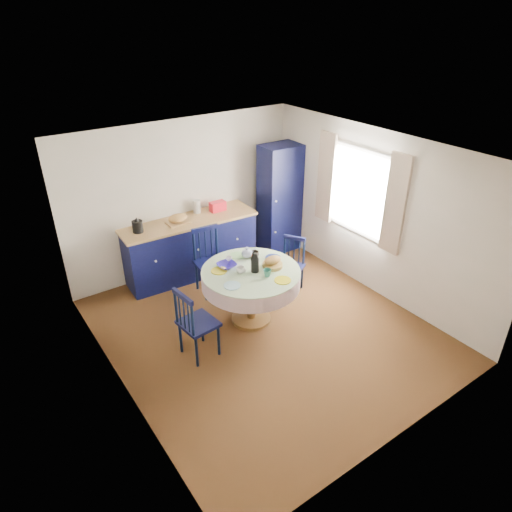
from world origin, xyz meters
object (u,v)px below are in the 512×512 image
at_px(pantry_cabinet, 280,199).
at_px(chair_right, 291,265).
at_px(chair_left, 195,323).
at_px(mug_c, 255,254).
at_px(cobalt_bowl, 227,266).
at_px(mug_a, 240,270).
at_px(dining_table, 251,278).
at_px(chair_far, 210,261).
at_px(mug_d, 229,260).
at_px(kitchen_counter, 190,246).
at_px(mug_b, 267,273).

xyz_separation_m(pantry_cabinet, chair_right, (-0.73, -1.24, -0.52)).
xyz_separation_m(chair_left, mug_c, (1.25, 0.49, 0.36)).
xyz_separation_m(pantry_cabinet, chair_left, (-2.68, -1.76, -0.46)).
relative_size(pantry_cabinet, cobalt_bowl, 7.59).
xyz_separation_m(chair_left, mug_a, (0.84, 0.25, 0.36)).
distance_m(dining_table, chair_far, 1.03).
bearing_deg(dining_table, mug_d, 109.24).
distance_m(kitchen_counter, dining_table, 1.67).
bearing_deg(chair_right, pantry_cabinet, 120.13).
distance_m(chair_right, cobalt_bowl, 1.25).
relative_size(kitchen_counter, chair_left, 2.25).
distance_m(dining_table, chair_left, 1.04).
height_order(kitchen_counter, chair_left, kitchen_counter).
distance_m(kitchen_counter, mug_c, 1.47).
bearing_deg(cobalt_bowl, chair_left, -148.34).
relative_size(chair_far, mug_a, 9.11).
xyz_separation_m(chair_far, chair_right, (1.02, -0.70, -0.08)).
xyz_separation_m(mug_a, mug_b, (0.24, -0.28, 0.01)).
xyz_separation_m(chair_right, cobalt_bowl, (-1.18, -0.05, 0.40)).
bearing_deg(cobalt_bowl, mug_c, 2.06).
distance_m(dining_table, mug_d, 0.42).
bearing_deg(chair_far, dining_table, -79.88).
height_order(mug_b, mug_d, mug_b).
bearing_deg(chair_left, pantry_cabinet, -62.54).
bearing_deg(dining_table, chair_left, -167.70).
relative_size(pantry_cabinet, chair_left, 1.94).
xyz_separation_m(mug_c, mug_d, (-0.38, 0.09, -0.00)).
distance_m(kitchen_counter, chair_far, 0.65).
bearing_deg(chair_far, chair_right, -28.37).
xyz_separation_m(chair_left, chair_right, (1.95, 0.52, -0.06)).
height_order(chair_left, mug_c, chair_left).
relative_size(kitchen_counter, mug_d, 24.36).
height_order(dining_table, cobalt_bowl, dining_table).
relative_size(pantry_cabinet, mug_a, 16.89).
height_order(chair_far, mug_b, chair_far).
distance_m(pantry_cabinet, mug_b, 2.40).
relative_size(mug_a, mug_d, 1.24).
height_order(pantry_cabinet, mug_d, pantry_cabinet).
distance_m(chair_left, mug_a, 0.95).
relative_size(kitchen_counter, mug_a, 19.59).
distance_m(chair_left, chair_right, 2.02).
xyz_separation_m(kitchen_counter, mug_a, (-0.07, -1.63, 0.36)).
relative_size(kitchen_counter, cobalt_bowl, 8.81).
bearing_deg(cobalt_bowl, chair_far, 78.02).
bearing_deg(dining_table, mug_b, -70.16).
relative_size(chair_right, mug_b, 8.05).
xyz_separation_m(dining_table, chair_right, (0.95, 0.31, -0.25)).
bearing_deg(mug_c, dining_table, -133.13).
xyz_separation_m(kitchen_counter, chair_left, (-0.92, -1.88, -0.00)).
bearing_deg(mug_d, mug_c, -12.97).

